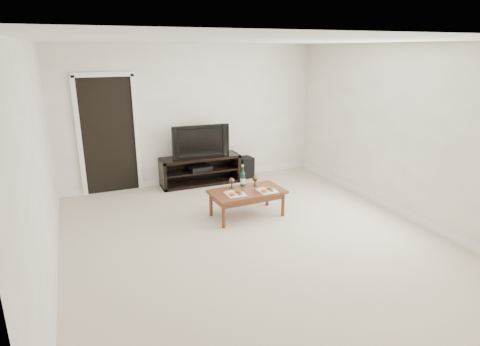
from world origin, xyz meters
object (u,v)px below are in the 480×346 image
at_px(media_console, 200,170).
at_px(subwoofer, 245,167).
at_px(coffee_table, 247,203).
at_px(television, 200,140).

height_order(media_console, subwoofer, media_console).
bearing_deg(coffee_table, television, 96.35).
height_order(television, coffee_table, television).
height_order(subwoofer, coffee_table, coffee_table).
xyz_separation_m(media_console, television, (0.00, 0.00, 0.59)).
bearing_deg(television, media_console, 0.00).
height_order(television, subwoofer, television).
distance_m(television, subwoofer, 1.17).
bearing_deg(coffee_table, media_console, 96.35).
distance_m(television, coffee_table, 1.89).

